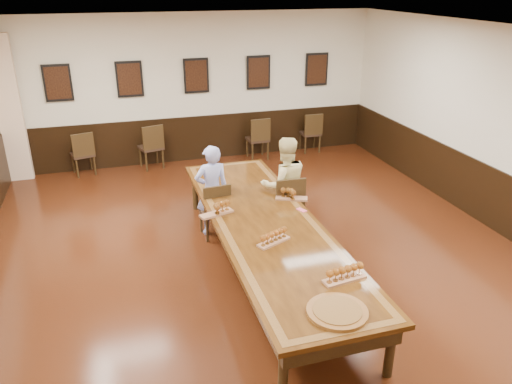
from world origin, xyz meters
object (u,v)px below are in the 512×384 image
object	(u,v)px
chair_woman	(286,204)
person_woman	(284,185)
chair_man	(214,209)
spare_chair_a	(82,153)
conference_table	(267,232)
spare_chair_b	(151,146)
spare_chair_c	(257,138)
spare_chair_d	(310,132)
person_man	(212,190)
carved_platter	(337,312)

from	to	relation	value
chair_woman	person_woman	xyz separation A→B (m)	(0.00, 0.11, 0.29)
chair_man	spare_chair_a	bearing A→B (deg)	-63.90
chair_man	conference_table	xyz separation A→B (m)	(0.47, -1.24, 0.15)
chair_woman	spare_chair_b	world-z (taller)	chair_woman
chair_woman	spare_chair_c	distance (m)	3.71
spare_chair_c	spare_chair_d	world-z (taller)	spare_chair_c
spare_chair_a	person_man	world-z (taller)	person_man
spare_chair_a	spare_chair_b	world-z (taller)	spare_chair_b
spare_chair_d	carved_platter	xyz separation A→B (m)	(-2.59, -6.90, 0.30)
chair_man	chair_woman	bearing A→B (deg)	163.40
chair_woman	person_woman	distance (m)	0.31
spare_chair_b	conference_table	world-z (taller)	spare_chair_b
chair_woman	spare_chair_c	size ratio (longest dim) A/B	1.05
chair_man	spare_chair_a	distance (m)	4.05
chair_man	chair_woman	xyz separation A→B (m)	(1.12, -0.24, 0.04)
spare_chair_b	conference_table	bearing A→B (deg)	88.65
person_woman	conference_table	xyz separation A→B (m)	(-0.65, -1.10, -0.18)
chair_man	chair_woman	size ratio (longest dim) A/B	0.92
person_man	carved_platter	xyz separation A→B (m)	(0.53, -3.45, 0.03)
spare_chair_b	carved_platter	distance (m)	6.94
chair_woman	carved_platter	world-z (taller)	chair_woman
spare_chair_b	chair_woman	bearing A→B (deg)	100.69
spare_chair_b	person_woman	size ratio (longest dim) A/B	0.62
spare_chair_a	carved_platter	distance (m)	7.32
carved_platter	spare_chair_d	bearing A→B (deg)	69.41
spare_chair_c	person_man	size ratio (longest dim) A/B	0.65
chair_woman	conference_table	size ratio (longest dim) A/B	0.20
conference_table	carved_platter	xyz separation A→B (m)	(0.05, -2.12, 0.16)
chair_woman	carved_platter	xyz separation A→B (m)	(-0.60, -3.11, 0.27)
spare_chair_d	carved_platter	world-z (taller)	spare_chair_d
chair_man	spare_chair_a	world-z (taller)	spare_chair_a
spare_chair_d	person_woman	bearing A→B (deg)	63.80
chair_woman	spare_chair_c	world-z (taller)	chair_woman
chair_man	spare_chair_d	size ratio (longest dim) A/B	0.99
spare_chair_c	spare_chair_d	xyz separation A→B (m)	(1.35, 0.13, -0.01)
spare_chair_c	chair_man	bearing A→B (deg)	59.95
person_woman	spare_chair_a	bearing A→B (deg)	-47.25
carved_platter	spare_chair_a	bearing A→B (deg)	110.55
spare_chair_b	person_woman	world-z (taller)	person_woman
spare_chair_b	spare_chair_d	size ratio (longest dim) A/B	1.04
person_man	chair_man	bearing A→B (deg)	90.00
chair_woman	conference_table	bearing A→B (deg)	58.38
spare_chair_a	spare_chair_b	xyz separation A→B (m)	(1.41, -0.01, 0.02)
chair_man	conference_table	world-z (taller)	chair_man
carved_platter	spare_chair_c	bearing A→B (deg)	79.63
spare_chair_d	spare_chair_b	bearing A→B (deg)	3.12
spare_chair_b	spare_chair_d	world-z (taller)	spare_chair_b
spare_chair_c	conference_table	size ratio (longest dim) A/B	0.19
person_man	spare_chair_d	bearing A→B (deg)	-136.41
carved_platter	conference_table	bearing A→B (deg)	91.42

